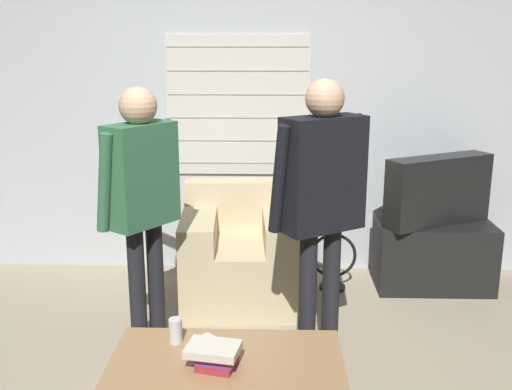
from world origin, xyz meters
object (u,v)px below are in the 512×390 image
coffee_table (226,368)px  person_right_standing (321,190)px  book_stack (215,355)px  soda_can (176,330)px  tv (438,190)px  spare_remote (213,340)px  armchair_beige (240,254)px  person_left_standing (141,188)px  floor_fan (333,261)px

coffee_table → person_right_standing: bearing=55.8°
book_stack → soda_can: bearing=133.6°
tv → spare_remote: 2.28m
book_stack → spare_remote: bearing=98.6°
armchair_beige → spare_remote: armchair_beige is taller
person_left_standing → floor_fan: bearing=-17.0°
book_stack → floor_fan: (0.71, 1.85, -0.25)m
book_stack → armchair_beige: bearing=89.5°
book_stack → person_left_standing: bearing=119.3°
person_left_standing → floor_fan: size_ratio=3.62×
tv → spare_remote: bearing=19.8°
armchair_beige → person_right_standing: 1.26m
person_left_standing → floor_fan: 1.73m
person_left_standing → spare_remote: bearing=-109.3°
person_right_standing → book_stack: size_ratio=6.23×
floor_fan → book_stack: bearing=-111.1°
armchair_beige → spare_remote: size_ratio=7.19×
soda_can → spare_remote: (0.18, 0.00, -0.05)m
spare_remote → armchair_beige: bearing=43.2°
spare_remote → book_stack: bearing=-126.2°
tv → person_left_standing: size_ratio=0.53×
coffee_table → tv: (1.43, 1.85, 0.40)m
armchair_beige → person_left_standing: person_left_standing is taller
coffee_table → person_left_standing: bearing=122.8°
tv → floor_fan: size_ratio=1.92×
person_right_standing → spare_remote: person_right_standing is taller
armchair_beige → floor_fan: (0.70, 0.19, -0.12)m
book_stack → soda_can: 0.31m
person_right_standing → floor_fan: bearing=47.7°
coffee_table → spare_remote: size_ratio=9.04×
person_right_standing → floor_fan: (0.19, 1.10, -0.83)m
tv → floor_fan: (-0.76, -0.06, -0.55)m
person_right_standing → soda_can: person_right_standing is taller
armchair_beige → soda_can: 1.45m
spare_remote → floor_fan: 1.79m
tv → armchair_beige: bearing=-18.6°
person_right_standing → spare_remote: 0.99m
coffee_table → person_left_standing: person_left_standing is taller
person_left_standing → spare_remote: (0.48, -0.69, -0.60)m
tv → coffee_table: bearing=24.2°
tv → floor_fan: bearing=-24.0°
armchair_beige → floor_fan: 0.73m
tv → spare_remote: tv is taller
tv → spare_remote: size_ratio=7.04×
person_left_standing → floor_fan: (1.23, 0.93, -0.79)m
tv → soda_can: tv is taller
person_left_standing → book_stack: person_left_standing is taller
soda_can → floor_fan: 1.88m
book_stack → floor_fan: book_stack is taller
tv → person_left_standing: 2.23m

